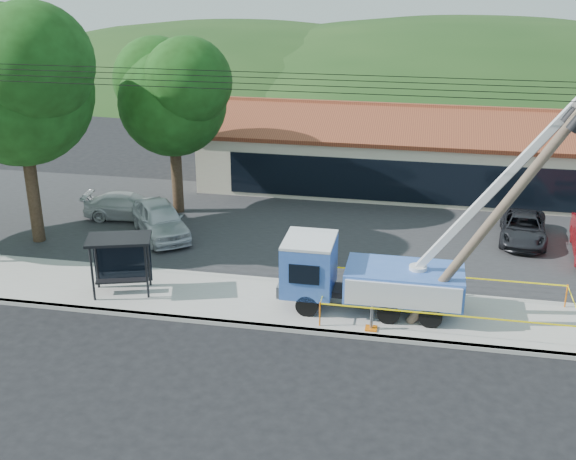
% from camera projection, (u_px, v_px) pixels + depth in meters
% --- Properties ---
extents(ground, '(120.00, 120.00, 0.00)m').
position_uv_depth(ground, '(251.00, 359.00, 23.78)').
color(ground, black).
rests_on(ground, ground).
extents(curb, '(60.00, 0.25, 0.15)m').
position_uv_depth(curb, '(265.00, 327.00, 25.67)').
color(curb, '#A3A098').
rests_on(curb, ground).
extents(sidewalk, '(60.00, 4.00, 0.15)m').
position_uv_depth(sidewalk, '(276.00, 303.00, 27.40)').
color(sidewalk, '#A3A098').
rests_on(sidewalk, ground).
extents(parking_lot, '(60.00, 12.00, 0.10)m').
position_uv_depth(parking_lot, '(311.00, 228.00, 34.72)').
color(parking_lot, '#28282B').
rests_on(parking_lot, ground).
extents(strip_mall, '(22.50, 8.53, 4.67)m').
position_uv_depth(strip_mall, '(404.00, 153.00, 40.63)').
color(strip_mall, beige).
rests_on(strip_mall, ground).
extents(tree_west_near, '(7.56, 6.72, 10.80)m').
position_uv_depth(tree_west_near, '(18.00, 78.00, 30.49)').
color(tree_west_near, '#332316').
rests_on(tree_west_near, ground).
extents(tree_lot, '(6.30, 5.60, 8.94)m').
position_uv_depth(tree_lot, '(172.00, 92.00, 34.64)').
color(tree_lot, '#332316').
rests_on(tree_lot, ground).
extents(hill_west, '(78.40, 56.00, 28.00)m').
position_uv_depth(hill_west, '(238.00, 75.00, 76.71)').
color(hill_west, '#183714').
rests_on(hill_west, ground).
extents(hill_center, '(89.60, 64.00, 32.00)m').
position_uv_depth(hill_center, '(479.00, 83.00, 72.23)').
color(hill_center, '#183714').
rests_on(hill_center, ground).
extents(utility_truck, '(10.29, 3.54, 8.79)m').
position_uv_depth(utility_truck, '(368.00, 273.00, 26.31)').
color(utility_truck, black).
rests_on(utility_truck, ground).
extents(leaning_pole, '(5.46, 1.84, 8.72)m').
position_uv_depth(leaning_pole, '(507.00, 203.00, 23.62)').
color(leaning_pole, brown).
rests_on(leaning_pole, ground).
extents(bus_shelter, '(2.71, 2.11, 2.30)m').
position_uv_depth(bus_shelter, '(120.00, 251.00, 27.61)').
color(bus_shelter, black).
rests_on(bus_shelter, ground).
extents(caution_tape, '(8.82, 3.22, 0.93)m').
position_uv_depth(caution_tape, '(447.00, 299.00, 26.01)').
color(caution_tape, orange).
rests_on(caution_tape, ground).
extents(car_silver, '(4.30, 4.99, 1.62)m').
position_uv_depth(car_silver, '(162.00, 237.00, 33.78)').
color(car_silver, silver).
rests_on(car_silver, ground).
extents(car_white, '(4.52, 2.29, 1.26)m').
position_uv_depth(car_white, '(129.00, 220.00, 35.98)').
color(car_white, silver).
rests_on(car_white, ground).
extents(car_dark, '(2.42, 4.55, 1.22)m').
position_uv_depth(car_dark, '(521.00, 242.00, 33.22)').
color(car_dark, black).
rests_on(car_dark, ground).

